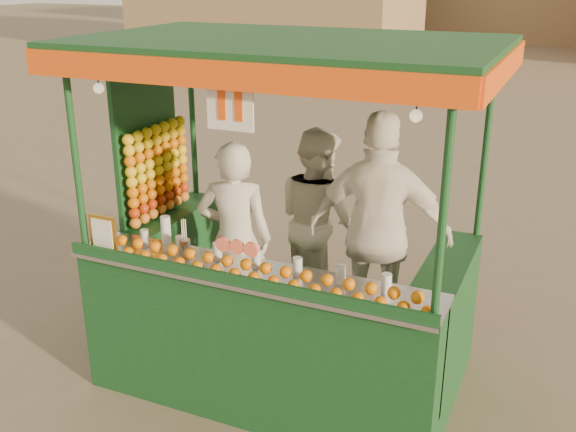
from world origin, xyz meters
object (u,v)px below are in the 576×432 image
at_px(vendor_left, 235,240).
at_px(vendor_right, 380,233).
at_px(vendor_middle, 317,220).
at_px(juice_cart, 272,281).

height_order(vendor_left, vendor_right, vendor_right).
bearing_deg(vendor_middle, vendor_left, 90.93).
xyz_separation_m(vendor_left, vendor_right, (1.10, 0.29, 0.13)).
xyz_separation_m(vendor_middle, vendor_right, (0.66, -0.38, 0.13)).
relative_size(juice_cart, vendor_middle, 1.84).
height_order(juice_cart, vendor_left, juice_cart).
distance_m(juice_cart, vendor_left, 0.45).
bearing_deg(vendor_left, juice_cart, 147.58).
xyz_separation_m(juice_cart, vendor_left, (-0.37, 0.08, 0.25)).
bearing_deg(vendor_left, vendor_middle, -142.59).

